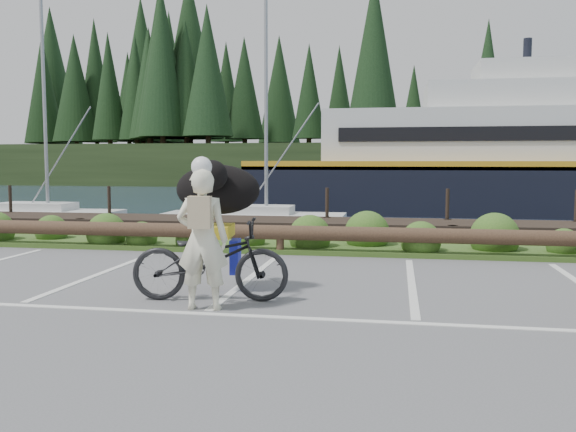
% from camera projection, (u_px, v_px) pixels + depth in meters
% --- Properties ---
extents(ground, '(72.00, 72.00, 0.00)m').
position_uv_depth(ground, '(214.00, 307.00, 8.03)').
color(ground, '#575659').
extents(harbor_backdrop, '(170.00, 160.00, 30.00)m').
position_uv_depth(harbor_backdrop, '(383.00, 175.00, 84.93)').
color(harbor_backdrop, '#1C2C44').
rests_on(harbor_backdrop, ground).
extents(vegetation_strip, '(34.00, 1.60, 0.10)m').
position_uv_depth(vegetation_strip, '(286.00, 247.00, 13.22)').
color(vegetation_strip, '#3D5B21').
rests_on(vegetation_strip, ground).
extents(log_rail, '(32.00, 0.30, 0.60)m').
position_uv_depth(log_rail, '(280.00, 254.00, 12.54)').
color(log_rail, '#443021').
rests_on(log_rail, ground).
extents(bicycle, '(2.23, 1.01, 1.13)m').
position_uv_depth(bicycle, '(210.00, 260.00, 8.34)').
color(bicycle, black).
rests_on(bicycle, ground).
extents(cyclist, '(0.71, 0.51, 1.82)m').
position_uv_depth(cyclist, '(203.00, 240.00, 7.81)').
color(cyclist, '#EBE7C7').
rests_on(cyclist, ground).
extents(dog, '(0.77, 1.33, 0.73)m').
position_uv_depth(dog, '(218.00, 189.00, 8.94)').
color(dog, black).
rests_on(dog, bicycle).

